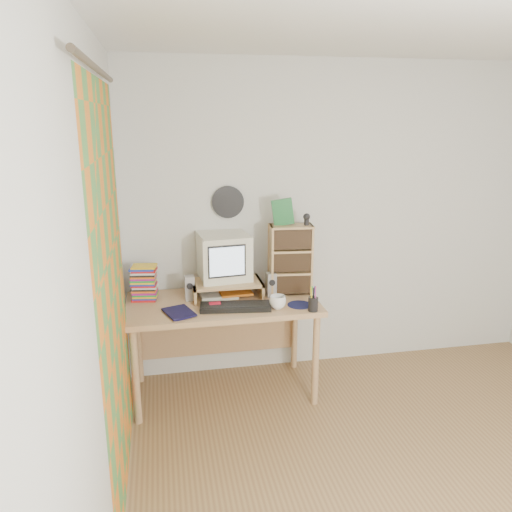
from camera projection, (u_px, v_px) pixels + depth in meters
name	position (u px, v px, depth m)	size (l,w,h in m)	color
floor	(440.00, 502.00, 2.77)	(3.50, 3.50, 0.00)	olive
ceiling	(500.00, 10.00, 2.09)	(3.50, 3.50, 0.00)	white
back_wall	(340.00, 220.00, 4.09)	(3.50, 3.50, 0.00)	silver
left_wall	(93.00, 317.00, 2.11)	(3.50, 3.50, 0.00)	silver
curtain	(113.00, 299.00, 2.60)	(2.20, 2.20, 0.00)	#CA691C
wall_disc	(228.00, 202.00, 3.85)	(0.25, 0.25, 0.02)	black
desk	(222.00, 315.00, 3.78)	(1.40, 0.70, 0.75)	tan
monitor_riser	(227.00, 285.00, 3.76)	(0.52, 0.30, 0.12)	tan
crt_monitor	(225.00, 258.00, 3.75)	(0.36, 0.36, 0.34)	beige
speaker_left	(190.00, 288.00, 3.69)	(0.07, 0.07, 0.19)	#9E9DA1
speaker_right	(271.00, 285.00, 3.76)	(0.07, 0.07, 0.19)	#9E9DA1
keyboard	(235.00, 307.00, 3.53)	(0.50, 0.17, 0.03)	black
dvd_stack	(144.00, 284.00, 3.69)	(0.18, 0.13, 0.25)	brown
cd_rack	(291.00, 260.00, 3.79)	(0.32, 0.17, 0.54)	tan
mug	(278.00, 302.00, 3.54)	(0.12, 0.12, 0.09)	white
diary	(167.00, 313.00, 3.40)	(0.21, 0.16, 0.04)	black
mousepad	(300.00, 305.00, 3.61)	(0.18, 0.18, 0.00)	#0F1434
pen_cup	(313.00, 302.00, 3.49)	(0.07, 0.07, 0.14)	black
papers	(225.00, 294.00, 3.79)	(0.28, 0.20, 0.04)	silver
red_box	(215.00, 306.00, 3.55)	(0.08, 0.05, 0.04)	red
game_box	(283.00, 212.00, 3.70)	(0.15, 0.03, 0.20)	#1B5F2C
webcam	(307.00, 219.00, 3.71)	(0.05, 0.05, 0.09)	black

